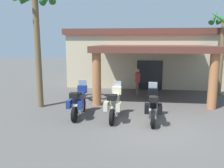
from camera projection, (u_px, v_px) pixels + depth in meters
name	position (u px, v px, depth m)	size (l,w,h in m)	color
ground_plane	(155.00, 127.00, 9.61)	(80.00, 80.00, 0.00)	#514F4C
motel_building	(148.00, 56.00, 19.84)	(12.81, 12.23, 4.36)	beige
motorcycle_blue	(79.00, 102.00, 10.81)	(0.70, 2.21, 1.61)	black
motorcycle_cream	(114.00, 104.00, 10.43)	(0.71, 2.21, 1.61)	black
motorcycle_black	(153.00, 106.00, 10.10)	(0.71, 2.21, 1.61)	black
pedestrian	(137.00, 80.00, 14.91)	(0.32, 0.51, 1.75)	brown
palm_tree_roadside	(36.00, 14.00, 11.69)	(2.22, 2.28, 6.29)	brown
palm_tree_near_portico	(224.00, 32.00, 14.74)	(1.96, 2.00, 5.51)	brown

